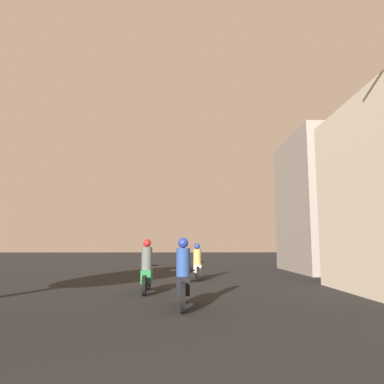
% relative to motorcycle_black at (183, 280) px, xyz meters
% --- Properties ---
extents(motorcycle_black, '(0.60, 1.92, 1.61)m').
position_rel_motorcycle_black_xyz_m(motorcycle_black, '(0.00, 0.00, 0.00)').
color(motorcycle_black, black).
rests_on(motorcycle_black, ground_plane).
extents(motorcycle_green, '(0.60, 1.98, 1.61)m').
position_rel_motorcycle_black_xyz_m(motorcycle_green, '(-1.10, 2.72, 0.00)').
color(motorcycle_green, black).
rests_on(motorcycle_green, ground_plane).
extents(motorcycle_white, '(0.60, 1.87, 1.47)m').
position_rel_motorcycle_black_xyz_m(motorcycle_white, '(0.59, 6.72, -0.05)').
color(motorcycle_white, black).
rests_on(motorcycle_white, ground_plane).
extents(building_right_far, '(5.47, 6.27, 7.16)m').
position_rel_motorcycle_black_xyz_m(building_right_far, '(8.43, 10.87, 2.94)').
color(building_right_far, gray).
rests_on(building_right_far, ground_plane).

